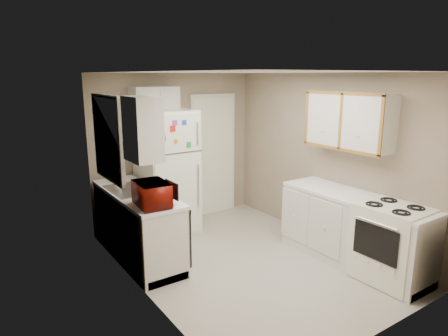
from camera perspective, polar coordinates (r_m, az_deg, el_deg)
floor at (r=5.36m, az=3.08°, el=-13.09°), size 3.80×3.80×0.00m
ceiling at (r=4.81m, az=3.44°, el=13.51°), size 3.80×3.80×0.00m
wall_left at (r=4.27m, az=-11.88°, el=-3.01°), size 3.80×3.80×0.00m
wall_right at (r=5.88m, az=14.16°, el=1.30°), size 3.80×3.80×0.00m
wall_back at (r=6.53m, az=-6.93°, el=2.74°), size 2.80×2.80×0.00m
wall_front at (r=3.69m, az=21.58°, el=-6.28°), size 2.80×2.80×0.00m
left_counter at (r=5.41m, az=-12.23°, el=-7.94°), size 0.60×1.80×0.90m
dishwasher at (r=4.99m, az=-6.50°, el=-9.03°), size 0.03×0.58×0.72m
sink at (r=5.41m, az=-13.05°, el=-3.38°), size 0.54×0.74×0.16m
microwave at (r=4.65m, az=-10.23°, el=-3.54°), size 0.52×0.32×0.33m
soap_bottle at (r=5.74m, az=-15.13°, el=-1.09°), size 0.10×0.10×0.17m
window_blinds at (r=5.17m, az=-16.16°, el=4.08°), size 0.10×0.98×1.08m
upper_cabinet_left at (r=4.41m, az=-11.54°, el=5.48°), size 0.30×0.45×0.70m
refrigerator at (r=6.07m, az=-8.17°, el=-0.60°), size 0.78×0.76×1.88m
cabinet_over_fridge at (r=6.12m, az=-9.85°, el=9.52°), size 0.70×0.30×0.40m
interior_door at (r=6.87m, az=-1.54°, el=1.83°), size 0.86×0.06×2.08m
right_counter at (r=5.38m, az=17.94°, el=-8.39°), size 0.60×2.00×0.90m
stove at (r=5.09m, az=22.73°, el=-10.04°), size 0.62×0.76×0.90m
upper_cabinet_right at (r=5.36m, az=17.43°, el=6.47°), size 0.30×1.20×0.70m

